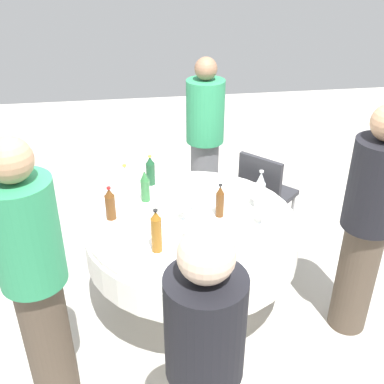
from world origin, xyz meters
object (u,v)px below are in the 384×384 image
(bottle_brown_right, at_px, (220,201))
(person_east, at_px, (36,281))
(dining_table, at_px, (192,236))
(wine_glass_rear, at_px, (190,228))
(bottle_green_east, at_px, (145,186))
(bottle_dark_green_front, at_px, (150,171))
(bottle_clear_rear, at_px, (126,181))
(person_right, at_px, (368,223))
(person_left, at_px, (204,369))
(bottle_brown_far, at_px, (110,204))
(wine_glass_mid, at_px, (185,207))
(person_far, at_px, (205,141))
(wine_glass_east, at_px, (263,212))
(bottle_amber_left, at_px, (156,232))
(plate_outer, at_px, (207,196))
(plate_south, at_px, (222,244))
(bottle_clear_mid, at_px, (260,191))
(chair_rear, at_px, (264,191))
(wine_glass_front, at_px, (189,198))

(bottle_brown_right, relative_size, person_east, 0.15)
(dining_table, xyz_separation_m, wine_glass_rear, (-0.26, 0.05, 0.25))
(bottle_green_east, bearing_deg, bottle_dark_green_front, -12.57)
(bottle_clear_rear, distance_m, person_right, 1.71)
(dining_table, height_order, person_left, person_left)
(bottle_brown_far, bearing_deg, bottle_brown_right, -95.60)
(bottle_clear_rear, xyz_separation_m, person_left, (-1.72, -0.31, -0.05))
(bottle_green_east, relative_size, wine_glass_mid, 1.82)
(person_right, xyz_separation_m, person_far, (1.55, 0.79, -0.05))
(bottle_green_east, height_order, wine_glass_east, bottle_green_east)
(bottle_brown_far, xyz_separation_m, wine_glass_east, (-0.23, -1.02, -0.01))
(dining_table, bearing_deg, wine_glass_mid, 104.39)
(dining_table, distance_m, bottle_dark_green_front, 0.66)
(wine_glass_rear, bearing_deg, bottle_amber_left, 108.29)
(bottle_amber_left, height_order, bottle_clear_rear, bottle_amber_left)
(bottle_amber_left, distance_m, wine_glass_mid, 0.39)
(bottle_brown_right, bearing_deg, person_east, 123.16)
(bottle_dark_green_front, height_order, person_right, person_right)
(bottle_brown_far, distance_m, plate_outer, 0.75)
(dining_table, distance_m, person_east, 1.21)
(bottle_amber_left, relative_size, plate_south, 1.38)
(dining_table, relative_size, bottle_brown_right, 5.93)
(bottle_amber_left, xyz_separation_m, plate_outer, (0.61, -0.43, -0.13))
(bottle_amber_left, relative_size, bottle_brown_far, 1.21)
(bottle_clear_mid, relative_size, plate_outer, 1.51)
(bottle_brown_right, bearing_deg, bottle_amber_left, 126.34)
(bottle_clear_mid, bearing_deg, wine_glass_rear, 120.93)
(bottle_brown_far, bearing_deg, plate_south, -120.94)
(dining_table, relative_size, bottle_clear_mid, 4.91)
(person_right, xyz_separation_m, chair_rear, (1.10, 0.34, -0.35))
(bottle_green_east, xyz_separation_m, wine_glass_rear, (-0.56, -0.25, -0.02))
(dining_table, relative_size, person_left, 0.96)
(wine_glass_rear, height_order, wine_glass_front, wine_glass_front)
(dining_table, height_order, bottle_clear_rear, bottle_clear_rear)
(bottle_green_east, height_order, bottle_dark_green_front, bottle_green_east)
(bottle_clear_mid, distance_m, person_far, 1.10)
(person_east, bearing_deg, wine_glass_front, -85.82)
(bottle_brown_right, bearing_deg, person_left, 165.98)
(bottle_brown_far, relative_size, person_left, 0.16)
(bottle_clear_rear, bearing_deg, bottle_brown_right, -120.73)
(dining_table, height_order, bottle_clear_mid, bottle_clear_mid)
(dining_table, height_order, chair_rear, chair_rear)
(dining_table, xyz_separation_m, wine_glass_front, (0.11, 0.01, 0.25))
(bottle_brown_far, xyz_separation_m, wine_glass_front, (0.03, -0.55, -0.01))
(wine_glass_mid, relative_size, person_left, 0.09)
(bottle_clear_rear, xyz_separation_m, wine_glass_east, (-0.54, -0.91, -0.01))
(bottle_brown_far, xyz_separation_m, plate_outer, (0.20, -0.71, -0.11))
(wine_glass_mid, bearing_deg, bottle_brown_far, 79.01)
(wine_glass_front, bearing_deg, bottle_brown_right, -115.94)
(person_right, bearing_deg, plate_outer, -106.16)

